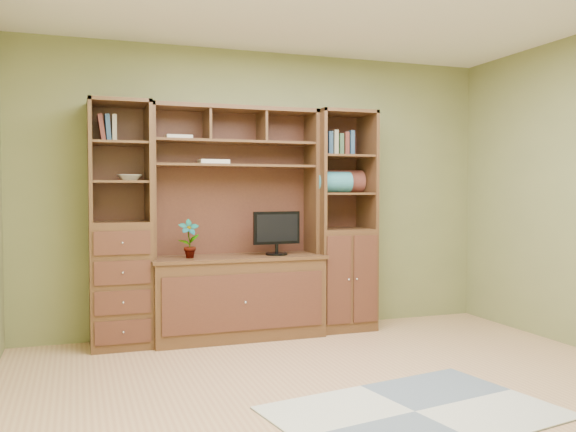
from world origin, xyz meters
name	(u,v)px	position (x,y,z in m)	size (l,w,h in m)	color
room	(358,191)	(0.00, 0.00, 1.30)	(4.60, 4.10, 2.64)	tan
center_hutch	(238,223)	(-0.33, 1.73, 1.02)	(1.54, 0.53, 2.05)	#4C2F1A
left_tower	(120,224)	(-1.33, 1.77, 1.02)	(0.50, 0.45, 2.05)	#4C2F1A
right_tower	(342,221)	(0.69, 1.77, 1.02)	(0.55, 0.45, 2.05)	#4C2F1A
rug	(415,412)	(0.18, -0.40, 0.01)	(1.62, 1.08, 0.01)	#989D9D
monitor	(277,225)	(0.02, 1.70, 1.00)	(0.44, 0.20, 0.54)	black
orchid	(189,239)	(-0.77, 1.70, 0.90)	(0.18, 0.12, 0.33)	#AE4E3B
magazines	(213,162)	(-0.53, 1.82, 1.56)	(0.25, 0.19, 0.04)	beige
bowl	(129,178)	(-1.25, 1.77, 1.42)	(0.21, 0.21, 0.05)	beige
blanket_teal	(333,182)	(0.57, 1.73, 1.39)	(0.33, 0.19, 0.19)	teal
blanket_red	(343,181)	(0.73, 1.85, 1.40)	(0.39, 0.21, 0.21)	brown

